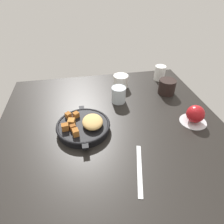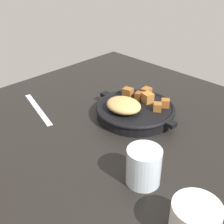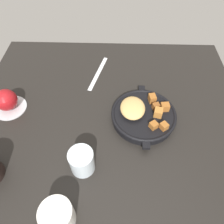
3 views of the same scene
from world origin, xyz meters
TOP-DOWN VIEW (x-y plane):
  - ground_plane at (0.00, 0.00)cm, footprint 96.94×100.44cm
  - cast_iron_skillet at (2.55, -12.19)cm, footprint 27.15×22.85cm
  - saucer_plate at (5.95, 36.70)cm, footprint 11.92×11.92cm
  - red_apple at (5.95, 36.70)cm, footprint 7.90×7.90cm
  - butter_knife at (26.23, 5.27)cm, footprint 21.34×7.16cm
  - water_glass_short at (-16.51, 6.83)cm, footprint 7.33×7.33cm
  - white_creamer_pitcher at (-35.86, 36.76)cm, footprint 6.36×6.36cm
  - ceramic_mug_white at (-31.21, 11.27)cm, footprint 8.41×8.41cm
  - coffee_mug_dark at (-19.87, 34.57)cm, footprint 9.04×9.04cm

SIDE VIEW (x-z plane):
  - ground_plane at x=0.00cm, z-range -2.40..0.00cm
  - butter_knife at x=26.23cm, z-range 0.00..0.36cm
  - saucer_plate at x=5.95cm, z-range 0.00..0.60cm
  - cast_iron_skillet at x=2.55cm, z-range -0.88..5.67cm
  - ceramic_mug_white at x=-31.21cm, z-range 0.00..7.25cm
  - coffee_mug_dark at x=-19.87cm, z-range 0.00..7.97cm
  - water_glass_short at x=-16.51cm, z-range 0.00..8.20cm
  - white_creamer_pitcher at x=-35.86cm, z-range 0.00..8.81cm
  - red_apple at x=5.95cm, z-range 0.60..8.50cm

